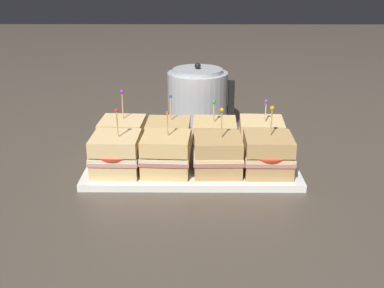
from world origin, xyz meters
The scene contains 11 objects.
ground_plane centered at (0.00, 0.00, 0.00)m, with size 6.00×6.00×0.00m, color #4C4238.
serving_platter centered at (0.00, 0.00, 0.01)m, with size 0.55×0.29×0.02m.
sandwich_front_far_left centered at (-0.19, -0.06, 0.07)m, with size 0.13×0.13×0.17m.
sandwich_front_center_left centered at (-0.06, -0.06, 0.07)m, with size 0.13×0.13×0.16m.
sandwich_front_center_right centered at (0.06, -0.06, 0.06)m, with size 0.12×0.12×0.17m.
sandwich_front_far_right centered at (0.19, -0.06, 0.07)m, with size 0.12×0.13×0.17m.
sandwich_back_far_left centered at (-0.19, 0.06, 0.07)m, with size 0.13×0.13×0.18m.
sandwich_back_center_left centered at (-0.06, 0.06, 0.06)m, with size 0.13×0.13×0.16m.
sandwich_back_center_right centered at (0.06, 0.06, 0.06)m, with size 0.13×0.13×0.15m.
sandwich_back_far_right centered at (0.19, 0.06, 0.07)m, with size 0.13×0.13×0.16m.
kettle_steel centered at (0.02, 0.35, 0.09)m, with size 0.22×0.20×0.21m.
Camera 1 is at (0.01, -1.17, 0.52)m, focal length 45.00 mm.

